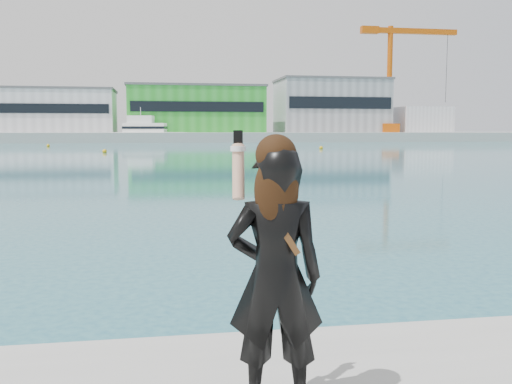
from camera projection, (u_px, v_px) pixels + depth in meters
far_quay at (161, 137)px, 131.17m from camera, size 320.00×40.00×2.00m
warehouse_white at (59, 111)px, 124.92m from camera, size 24.48×15.35×9.50m
warehouse_green at (196, 109)px, 129.84m from camera, size 30.60×16.36×10.50m
warehouse_grey_right at (331, 106)px, 135.04m from camera, size 25.50×15.35×12.50m
ancillary_shed at (421, 120)px, 137.11m from camera, size 12.00×10.00×6.00m
dock_crane at (394, 75)px, 130.64m from camera, size 23.00×4.00×24.00m
flagpole_right at (262, 112)px, 125.42m from camera, size 1.28×0.16×8.00m
motor_yacht at (147, 132)px, 118.63m from camera, size 16.03×7.29×7.22m
buoy_near at (321, 149)px, 75.29m from camera, size 0.50×0.50×0.50m
buoy_far at (48, 147)px, 86.34m from camera, size 0.50×0.50×0.50m
buoy_extra at (105, 153)px, 62.89m from camera, size 0.50×0.50×0.50m
woman at (275, 270)px, 3.44m from camera, size 0.63×0.45×1.69m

